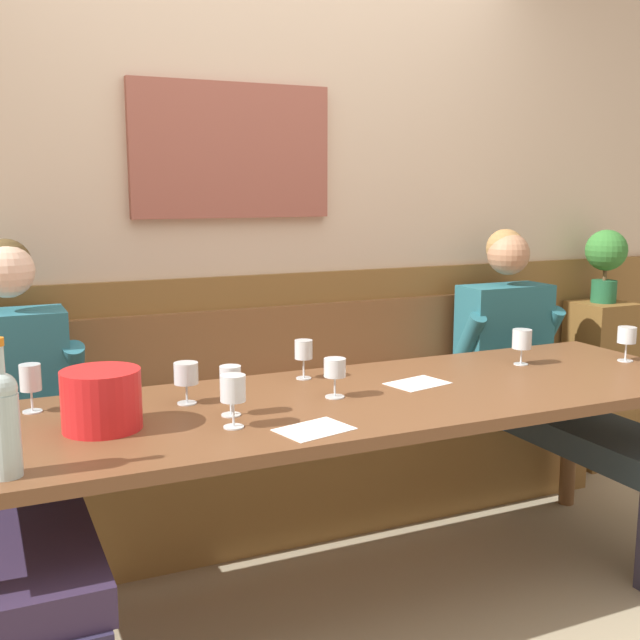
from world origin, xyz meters
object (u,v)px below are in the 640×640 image
at_px(wine_glass_center_rear, 233,389).
at_px(potted_plant, 606,257).
at_px(wine_glass_center_front, 335,369).
at_px(wine_bottle_clear_water, 3,420).
at_px(wine_glass_near_bucket, 304,352).
at_px(dining_table, 359,415).
at_px(wine_glass_mid_left, 230,381).
at_px(person_center_left_seat, 554,383).
at_px(wine_glass_by_bottle, 627,336).
at_px(person_right_seat, 23,446).
at_px(ice_bucket, 101,400).
at_px(wall_bench, 286,463).
at_px(wine_glass_right_end, 30,380).
at_px(wine_glass_left_end, 186,375).
at_px(wine_glass_mid_right, 522,341).

relative_size(wine_glass_center_rear, potted_plant, 0.42).
relative_size(wine_glass_center_rear, wine_glass_center_front, 1.18).
height_order(wine_bottle_clear_water, wine_glass_near_bucket, wine_bottle_clear_water).
xyz_separation_m(dining_table, wine_bottle_clear_water, (-1.14, -0.31, 0.21)).
relative_size(wine_glass_mid_left, potted_plant, 0.42).
bearing_deg(person_center_left_seat, wine_glass_by_bottle, -70.32).
height_order(person_right_seat, wine_glass_by_bottle, person_right_seat).
bearing_deg(wine_glass_center_rear, wine_glass_mid_left, 75.47).
relative_size(wine_glass_near_bucket, wine_glass_mid_left, 0.93).
bearing_deg(wine_glass_mid_left, wine_glass_by_bottle, 1.97).
height_order(wine_glass_center_rear, wine_glass_center_front, wine_glass_center_rear).
bearing_deg(dining_table, person_right_seat, 162.80).
bearing_deg(wine_glass_by_bottle, person_right_seat, 172.14).
relative_size(person_right_seat, person_center_left_seat, 1.01).
relative_size(wine_bottle_clear_water, potted_plant, 0.92).
bearing_deg(ice_bucket, wine_glass_center_rear, -22.39).
bearing_deg(wine_glass_by_bottle, wall_bench, 151.46).
xyz_separation_m(person_right_seat, wine_glass_right_end, (0.03, -0.08, 0.24)).
bearing_deg(wine_glass_mid_left, dining_table, 5.49).
distance_m(wine_glass_near_bucket, wine_glass_left_end, 0.50).
distance_m(wall_bench, potted_plant, 1.98).
xyz_separation_m(wine_glass_near_bucket, potted_plant, (1.88, 0.43, 0.25)).
bearing_deg(wine_glass_center_rear, person_center_left_seat, 16.12).
relative_size(person_center_left_seat, wine_glass_left_end, 9.16).
relative_size(ice_bucket, wine_glass_right_end, 1.50).
distance_m(wine_glass_center_rear, potted_plant, 2.48).
bearing_deg(dining_table, wine_glass_mid_right, 9.95).
distance_m(wall_bench, ice_bucket, 1.25).
distance_m(wine_glass_right_end, wine_glass_left_end, 0.48).
bearing_deg(wine_glass_near_bucket, wine_glass_center_rear, -132.77).
xyz_separation_m(person_right_seat, wine_glass_center_front, (0.98, -0.32, 0.23)).
bearing_deg(wine_glass_center_front, wine_glass_center_rear, -157.12).
bearing_deg(potted_plant, dining_table, -158.23).
distance_m(wine_glass_mid_left, potted_plant, 2.41).
relative_size(wine_glass_mid_right, wine_glass_right_end, 0.93).
xyz_separation_m(wine_glass_near_bucket, wine_glass_by_bottle, (1.32, -0.28, 0.00)).
distance_m(person_center_left_seat, wine_glass_center_front, 1.28).
xyz_separation_m(ice_bucket, wine_glass_center_rear, (0.35, -0.15, 0.03)).
bearing_deg(wine_bottle_clear_water, wine_glass_mid_right, 13.06).
bearing_deg(dining_table, wine_glass_mid_left, -174.51).
height_order(wall_bench, potted_plant, potted_plant).
distance_m(person_center_left_seat, wine_glass_mid_left, 1.66).
bearing_deg(wine_glass_center_front, person_center_left_seat, 13.69).
height_order(dining_table, person_right_seat, person_right_seat).
bearing_deg(wine_glass_center_front, wine_glass_mid_left, -171.85).
relative_size(wine_glass_center_rear, wine_glass_mid_left, 1.01).
xyz_separation_m(wine_glass_by_bottle, wine_glass_mid_left, (-1.71, -0.06, 0.01)).
xyz_separation_m(wall_bench, wine_glass_by_bottle, (1.23, -0.67, 0.58)).
distance_m(wall_bench, wine_glass_left_end, 0.97).
bearing_deg(wine_glass_by_bottle, wine_glass_left_end, 175.91).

